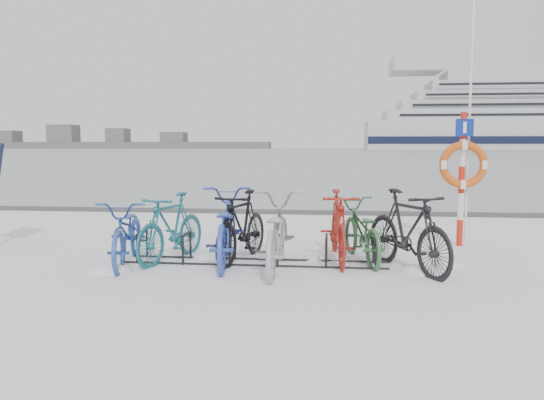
% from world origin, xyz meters
% --- Properties ---
extents(ground, '(900.00, 900.00, 0.00)m').
position_xyz_m(ground, '(0.00, 0.00, 0.00)').
color(ground, white).
rests_on(ground, ground).
extents(ice_sheet, '(400.00, 298.00, 0.02)m').
position_xyz_m(ice_sheet, '(0.00, 155.00, 0.01)').
color(ice_sheet, '#919CA4').
rests_on(ice_sheet, ground).
extents(quay_edge, '(400.00, 0.25, 0.10)m').
position_xyz_m(quay_edge, '(0.00, 5.90, 0.05)').
color(quay_edge, '#3F3F42').
rests_on(quay_edge, ground).
extents(bike_rack, '(4.00, 0.48, 0.46)m').
position_xyz_m(bike_rack, '(0.00, 0.00, 0.18)').
color(bike_rack, black).
rests_on(bike_rack, ground).
extents(lifebuoy_station, '(0.83, 0.23, 4.33)m').
position_xyz_m(lifebuoy_station, '(3.46, 1.76, 1.45)').
color(lifebuoy_station, red).
rests_on(lifebuoy_station, ground).
extents(cruise_ferry, '(128.82, 24.32, 42.33)m').
position_xyz_m(cruise_ferry, '(78.12, 205.61, 11.53)').
color(cruise_ferry, silver).
rests_on(cruise_ferry, ground).
extents(shoreline, '(180.00, 12.00, 9.50)m').
position_xyz_m(shoreline, '(-122.02, 260.00, 2.79)').
color(shoreline, '#4A4A4A').
rests_on(shoreline, ground).
extents(bike_0, '(1.04, 2.07, 1.03)m').
position_xyz_m(bike_0, '(-1.92, -0.23, 0.52)').
color(bike_0, '#28479D').
rests_on(bike_0, ground).
extents(bike_1, '(1.01, 1.89, 1.09)m').
position_xyz_m(bike_1, '(-1.35, 0.09, 0.55)').
color(bike_1, '#1B616E').
rests_on(bike_1, ground).
extents(bike_2, '(1.05, 2.31, 1.17)m').
position_xyz_m(bike_2, '(-0.48, -0.01, 0.58)').
color(bike_2, '#2F47AF').
rests_on(bike_2, ground).
extents(bike_3, '(0.96, 1.96, 1.14)m').
position_xyz_m(bike_3, '(-0.24, 0.19, 0.57)').
color(bike_3, black).
rests_on(bike_3, ground).
extents(bike_4, '(0.79, 2.19, 1.14)m').
position_xyz_m(bike_4, '(0.34, -0.35, 0.57)').
color(bike_4, '#9B9FA3').
rests_on(bike_4, ground).
extents(bike_5, '(0.70, 1.95, 1.15)m').
position_xyz_m(bike_5, '(1.26, 0.26, 0.57)').
color(bike_5, maroon).
rests_on(bike_5, ground).
extents(bike_6, '(1.08, 2.01, 1.00)m').
position_xyz_m(bike_6, '(1.61, 0.40, 0.50)').
color(bike_6, '#33633A').
rests_on(bike_6, ground).
extents(bike_7, '(1.43, 2.04, 1.20)m').
position_xyz_m(bike_7, '(2.25, -0.17, 0.60)').
color(bike_7, black).
rests_on(bike_7, ground).
extents(snow_drifts, '(5.40, 1.80, 0.20)m').
position_xyz_m(snow_drifts, '(0.61, -0.08, 0.00)').
color(snow_drifts, white).
rests_on(snow_drifts, ground).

